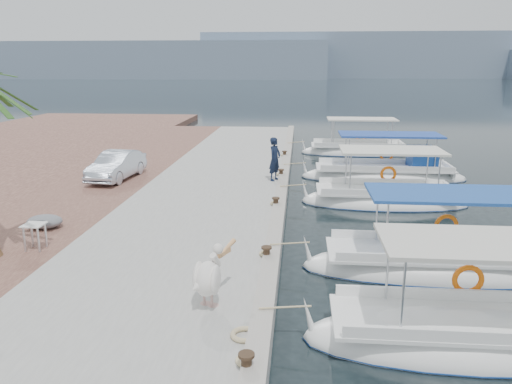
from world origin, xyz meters
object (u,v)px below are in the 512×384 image
pelican (209,277)px  parked_car (117,165)px  fishing_caique_a (464,341)px  fisherman (275,159)px  fishing_caique_e (357,152)px  fishing_caique_c (384,201)px  fishing_caique_b (443,268)px  fishing_caique_d (385,175)px

pelican → parked_car: size_ratio=0.43×
fishing_caique_a → fisherman: fisherman is taller
fishing_caique_a → fishing_caique_e: 22.15m
fishing_caique_a → fishing_caique_c: 10.52m
fishing_caique_b → parked_car: 14.55m
fishing_caique_b → fisherman: size_ratio=4.01×
fishing_caique_b → fishing_caique_d: size_ratio=0.95×
fishing_caique_a → fishing_caique_d: size_ratio=0.80×
fishing_caique_b → fishing_caique_c: bearing=94.1°
pelican → fishing_caique_c: bearing=62.5°
fishing_caique_c → fishing_caique_e: bearing=89.1°
fishing_caique_c → fisherman: bearing=159.2°
pelican → fisherman: 11.90m
fishing_caique_a → pelican: fishing_caique_a is taller
fishing_caique_e → parked_car: size_ratio=1.88×
parked_car → pelican: bearing=-56.0°
fishing_caique_b → fishing_caique_d: 11.42m
fishing_caique_d → parked_car: fishing_caique_d is taller
fishing_caique_b → parked_car: size_ratio=2.04×
fishing_caique_a → fishing_caique_d: same height
fishing_caique_a → fishing_caique_b: 3.77m
fishing_caique_c → fisherman: fisherman is taller
fisherman → parked_car: bearing=121.1°
parked_car → fishing_caique_d: bearing=20.4°
fisherman → parked_car: (-7.01, -0.35, -0.34)m
fishing_caique_b → fishing_caique_d: bearing=88.5°
fishing_caique_c → fishing_caique_e: (0.19, 11.63, 0.00)m
fishing_caique_a → fishing_caique_d: 15.17m
fishing_caique_b → pelican: bearing=-149.8°
fishing_caique_c → fishing_caique_d: size_ratio=0.83×
fishing_caique_a → parked_car: (-11.42, 11.89, 0.99)m
fishing_caique_d → fishing_caique_c: bearing=-99.7°
fishing_caique_e → pelican: (-5.49, -21.78, 1.02)m
fishing_caique_d → pelican: size_ratio=5.05×
fishing_caique_a → fishing_caique_c: bearing=89.5°
fishing_caique_b → fishing_caique_c: 6.81m
fisherman → fishing_caique_d: bearing=-33.0°
fishing_caique_e → fishing_caique_c: bearing=-90.9°
fishing_caique_e → fishing_caique_b: bearing=-89.1°
pelican → fishing_caique_a: bearing=-4.0°
fishing_caique_e → pelican: bearing=-104.1°
fishing_caique_d → fisherman: (-5.30, -2.90, 1.27)m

